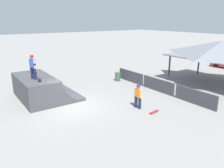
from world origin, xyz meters
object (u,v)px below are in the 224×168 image
object	(u,v)px
trash_bin	(118,77)
skateboard_on_deck	(39,80)
skater_on_deck	(33,65)
bystander_walking	(138,94)
skateboard_on_ground	(154,112)

from	to	relation	value
trash_bin	skateboard_on_deck	bearing A→B (deg)	-77.54
skater_on_deck	bystander_walking	size ratio (longest dim) A/B	1.03
skater_on_deck	trash_bin	world-z (taller)	skater_on_deck
skater_on_deck	trash_bin	bearing A→B (deg)	84.46
skater_on_deck	skateboard_on_ground	world-z (taller)	skater_on_deck
skateboard_on_deck	bystander_walking	bearing A→B (deg)	61.86
skateboard_on_deck	trash_bin	bearing A→B (deg)	115.30
trash_bin	skater_on_deck	bearing A→B (deg)	-82.18
bystander_walking	skateboard_on_ground	distance (m)	1.54
skateboard_on_deck	skater_on_deck	bearing A→B (deg)	-151.73
bystander_walking	trash_bin	xyz separation A→B (m)	(-6.19, 2.93, -0.56)
skateboard_on_ground	skater_on_deck	bearing A→B (deg)	-56.89
skater_on_deck	bystander_walking	distance (m)	7.50
skateboard_on_deck	skateboard_on_ground	world-z (taller)	skateboard_on_deck
skater_on_deck	skateboard_on_deck	bearing A→B (deg)	2.07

